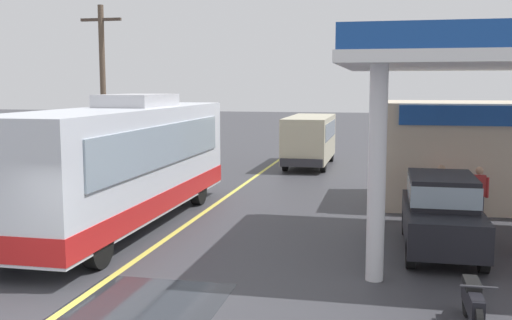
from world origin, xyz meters
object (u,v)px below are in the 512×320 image
Objects in this scene: minibus_opposing_lane at (310,136)px; motorcycle_parked_forecourt at (472,303)px; coach_bus_main at (125,165)px; pedestrian_near_pump at (479,192)px; car_at_pump at (441,209)px; pedestrian_by_shop at (441,190)px.

motorcycle_parked_forecourt is (5.03, -19.30, -1.03)m from minibus_opposing_lane.
pedestrian_near_pump is at bearing 12.85° from coach_bus_main.
car_at_pump reaches higher than pedestrian_by_shop.
pedestrian_near_pump is (6.23, -11.44, -0.54)m from minibus_opposing_lane.
pedestrian_near_pump is (9.76, 2.23, -0.79)m from coach_bus_main.
car_at_pump is at bearing -112.50° from pedestrian_near_pump.
motorcycle_parked_forecourt is 7.97m from pedestrian_near_pump.
motorcycle_parked_forecourt is at bearing -75.39° from minibus_opposing_lane.
motorcycle_parked_forecourt is at bearing -33.36° from coach_bus_main.
minibus_opposing_lane is 3.41× the size of motorcycle_parked_forecourt.
car_at_pump reaches higher than pedestrian_near_pump.
minibus_opposing_lane is (3.53, 13.66, -0.25)m from coach_bus_main.
minibus_opposing_lane is at bearing 108.76° from car_at_pump.
minibus_opposing_lane reaches higher than car_at_pump.
coach_bus_main is 6.65× the size of pedestrian_by_shop.
motorcycle_parked_forecourt is at bearing -91.26° from pedestrian_by_shop.
pedestrian_by_shop is at bearing -65.11° from minibus_opposing_lane.
coach_bus_main is 8.55m from car_at_pump.
pedestrian_by_shop is at bearing 88.74° from motorcycle_parked_forecourt.
pedestrian_near_pump and pedestrian_by_shop have the same top height.
coach_bus_main is 14.12m from minibus_opposing_lane.
minibus_opposing_lane is 19.97m from motorcycle_parked_forecourt.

